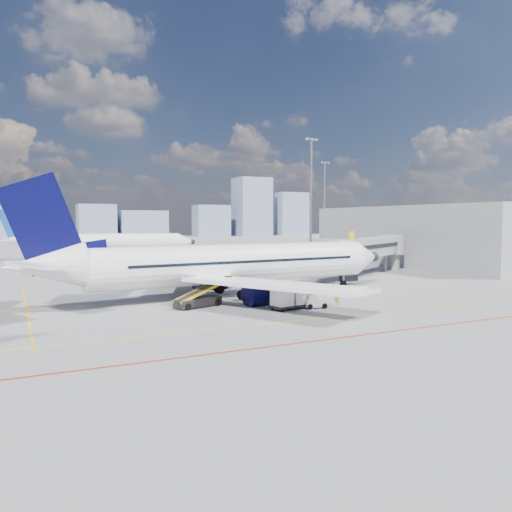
{
  "coord_description": "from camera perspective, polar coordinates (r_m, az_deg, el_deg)",
  "views": [
    {
      "loc": [
        -20.92,
        -38.11,
        7.55
      ],
      "look_at": [
        1.17,
        7.02,
        4.0
      ],
      "focal_mm": 35.0,
      "sensor_mm": 36.0,
      "label": 1
    }
  ],
  "objects": [
    {
      "name": "terminal_block",
      "position": [
        88.44,
        17.45,
        2.2
      ],
      "size": [
        10.0,
        42.0,
        10.0
      ],
      "color": "#94969C",
      "rests_on": "ground"
    },
    {
      "name": "floodlight_mast_ne",
      "position": [
        110.35,
        6.29,
        7.15
      ],
      "size": [
        3.2,
        0.61,
        25.45
      ],
      "color": "slate",
      "rests_on": "ground"
    },
    {
      "name": "apron_markings",
      "position": [
        40.5,
        4.62,
        -6.71
      ],
      "size": [
        90.0,
        35.12,
        0.01
      ],
      "color": "yellow",
      "rests_on": "ground"
    },
    {
      "name": "jet_bridge",
      "position": [
        70.83,
        12.83,
        0.86
      ],
      "size": [
        23.55,
        15.78,
        6.3
      ],
      "color": "#94969C",
      "rests_on": "ground"
    },
    {
      "name": "main_aircraft",
      "position": [
        49.24,
        -3.71,
        -1.01
      ],
      "size": [
        40.32,
        35.1,
        11.76
      ],
      "rotation": [
        0.0,
        0.0,
        0.07
      ],
      "color": "white",
      "rests_on": "ground"
    },
    {
      "name": "belt_loader",
      "position": [
        44.21,
        -6.51,
        -4.96
      ],
      "size": [
        6.2,
        3.23,
        2.51
      ],
      "rotation": [
        0.0,
        0.0,
        0.33
      ],
      "color": "black",
      "rests_on": "ground"
    },
    {
      "name": "cargo_dolly",
      "position": [
        42.82,
        3.88,
        -4.71
      ],
      "size": [
        3.69,
        2.19,
        1.9
      ],
      "rotation": [
        0.0,
        0.0,
        0.2
      ],
      "color": "black",
      "rests_on": "ground"
    },
    {
      "name": "second_aircraft",
      "position": [
        101.85,
        -17.48,
        1.42
      ],
      "size": [
        36.33,
        31.27,
        10.83
      ],
      "rotation": [
        0.0,
        0.0,
        -0.23
      ],
      "color": "white",
      "rests_on": "ground"
    },
    {
      "name": "ground",
      "position": [
        44.13,
        2.66,
        -5.81
      ],
      "size": [
        420.0,
        420.0,
        0.0
      ],
      "primitive_type": "plane",
      "color": "gray",
      "rests_on": "ground"
    },
    {
      "name": "ramp_worker",
      "position": [
        45.18,
        9.27,
        -4.38
      ],
      "size": [
        0.76,
        0.85,
        1.94
      ],
      "primitive_type": "imported",
      "rotation": [
        0.0,
        0.0,
        1.03
      ],
      "color": "gold",
      "rests_on": "ground"
    },
    {
      "name": "floodlight_mast_far",
      "position": [
        154.37,
        7.82,
        6.24
      ],
      "size": [
        3.2,
        0.61,
        25.45
      ],
      "color": "slate",
      "rests_on": "ground"
    },
    {
      "name": "distant_skyline",
      "position": [
        228.5,
        -23.04,
        4.91
      ],
      "size": [
        241.68,
        14.6,
        31.95
      ],
      "color": "#7683A3",
      "rests_on": "ground"
    },
    {
      "name": "baggage_tug",
      "position": [
        43.55,
        6.62,
        -5.14
      ],
      "size": [
        2.0,
        1.36,
        1.3
      ],
      "rotation": [
        0.0,
        0.0,
        -0.13
      ],
      "color": "white",
      "rests_on": "ground"
    }
  ]
}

